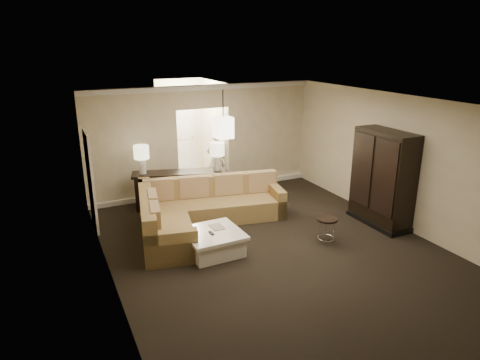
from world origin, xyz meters
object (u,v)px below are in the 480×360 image
sectional_sofa (199,211)px  coffee_table (213,242)px  person (216,156)px  console_table (181,186)px  drink_table (327,225)px  armoire (382,180)px

sectional_sofa → coffee_table: (-0.16, -1.21, -0.16)m
person → console_table: bearing=34.1°
coffee_table → person: person is taller
coffee_table → drink_table: 2.27m
armoire → console_table: bearing=141.8°
sectional_sofa → armoire: (3.64, -1.50, 0.61)m
coffee_table → armoire: size_ratio=0.52×
armoire → drink_table: bearing=-170.0°
console_table → drink_table: size_ratio=4.50×
sectional_sofa → drink_table: 2.70m
console_table → armoire: bearing=-22.4°
sectional_sofa → person: (1.40, 2.42, 0.48)m
drink_table → person: person is taller
armoire → drink_table: size_ratio=4.00×
console_table → person: 1.77m
drink_table → person: bearing=98.6°
console_table → person: (1.35, 1.10, 0.33)m
armoire → drink_table: (-1.61, -0.28, -0.62)m
drink_table → armoire: bearing=10.0°
sectional_sofa → drink_table: (2.03, -1.78, -0.01)m
sectional_sofa → drink_table: sectional_sofa is taller
coffee_table → person: size_ratio=0.63×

